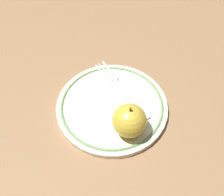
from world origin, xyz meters
name	(u,v)px	position (x,y,z in m)	size (l,w,h in m)	color
ground_plane	(105,112)	(0.00, 0.00, 0.00)	(2.00, 2.00, 0.00)	#8E6845
plate	(112,106)	(0.02, 0.01, 0.01)	(0.25, 0.25, 0.02)	beige
apple_red_whole	(129,121)	(0.06, -0.05, 0.05)	(0.07, 0.07, 0.08)	gold
fork	(123,90)	(0.04, 0.05, 0.02)	(0.14, 0.16, 0.00)	silver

